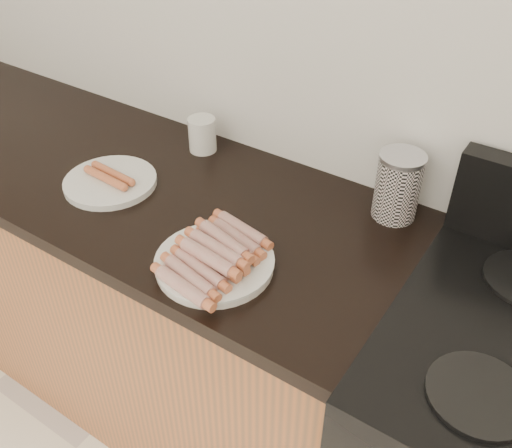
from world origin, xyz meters
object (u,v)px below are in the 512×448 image
Objects in this scene: canister at (398,186)px; main_plate at (215,264)px; side_plate at (110,182)px; mug at (202,135)px.

main_plate is at bearing -122.02° from canister.
canister is (0.67, 0.29, 0.08)m from side_plate.
side_plate is at bearing -108.04° from mug.
side_plate is 0.73m from canister.
canister reaches higher than main_plate.
side_plate is (-0.42, 0.11, 0.00)m from main_plate.
mug is (-0.58, -0.01, -0.04)m from canister.
canister is 1.72× the size of mug.
main_plate is 0.43m from side_plate.
main_plate is 0.51m from mug.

